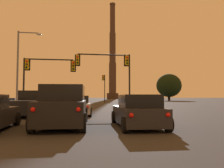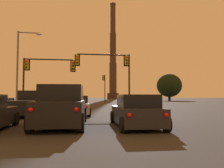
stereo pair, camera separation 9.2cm
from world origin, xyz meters
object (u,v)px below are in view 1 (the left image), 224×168
suv_center_lane_second (64,106)px  sedan_center_lane_front (77,106)px  hatchback_right_lane_second (138,112)px  smokestack (113,61)px  traffic_light_overhead_right (111,67)px  traffic_light_overhead_left (42,70)px  traffic_light_far_right (104,84)px  pickup_truck_left_lane_front (29,104)px  street_lamp (21,61)px

suv_center_lane_second → sedan_center_lane_front: size_ratio=1.05×
hatchback_right_lane_second → smokestack: (16.49, 124.17, 22.98)m
hatchback_right_lane_second → sedan_center_lane_front: bearing=112.8°
sedan_center_lane_front → smokestack: (19.29, 117.04, 22.98)m
traffic_light_overhead_right → traffic_light_overhead_left: traffic_light_overhead_right is taller
traffic_light_far_right → smokestack: 87.22m
hatchback_right_lane_second → sedan_center_lane_front: hatchback_right_lane_second is taller
hatchback_right_lane_second → traffic_light_far_right: bearing=87.6°
suv_center_lane_second → traffic_light_far_right: traffic_light_far_right is taller
suv_center_lane_second → smokestack: smokestack is taller
smokestack → sedan_center_lane_front: bearing=-99.4°
pickup_truck_left_lane_front → traffic_light_overhead_left: size_ratio=1.01×
traffic_light_far_right → smokestack: size_ratio=0.11×
pickup_truck_left_lane_front → sedan_center_lane_front: 3.44m
traffic_light_overhead_right → traffic_light_far_right: bearing=85.8°
sedan_center_lane_front → traffic_light_overhead_left: size_ratio=0.85×
suv_center_lane_second → street_lamp: street_lamp is taller
traffic_light_overhead_left → street_lamp: bearing=152.1°
street_lamp → traffic_light_overhead_right: bearing=-9.7°
hatchback_right_lane_second → traffic_light_overhead_left: bearing=116.5°
sedan_center_lane_front → street_lamp: bearing=127.6°
traffic_light_overhead_right → pickup_truck_left_lane_front: bearing=-135.9°
hatchback_right_lane_second → traffic_light_far_right: size_ratio=0.64×
hatchback_right_lane_second → traffic_light_overhead_left: size_ratio=0.75×
sedan_center_lane_front → traffic_light_far_right: bearing=81.0°
traffic_light_overhead_right → smokestack: smokestack is taller
traffic_light_overhead_left → pickup_truck_left_lane_front: bearing=-86.9°
suv_center_lane_second → traffic_light_far_right: bearing=83.7°
sedan_center_lane_front → pickup_truck_left_lane_front: bearing=-177.5°
pickup_truck_left_lane_front → suv_center_lane_second: 6.90m
pickup_truck_left_lane_front → traffic_light_overhead_right: (6.93, 6.72, 3.81)m
hatchback_right_lane_second → traffic_light_overhead_right: (0.70, 13.71, 3.95)m
sedan_center_lane_front → traffic_light_overhead_left: bearing=119.2°
traffic_light_overhead_left → street_lamp: 3.00m
suv_center_lane_second → traffic_light_overhead_left: traffic_light_overhead_left is taller
suv_center_lane_second → street_lamp: bearing=113.9°
pickup_truck_left_lane_front → traffic_light_far_right: size_ratio=0.87×
pickup_truck_left_lane_front → hatchback_right_lane_second: bearing=-51.1°
traffic_light_far_right → traffic_light_overhead_right: size_ratio=1.05×
street_lamp → smokestack: bearing=76.8°
hatchback_right_lane_second → pickup_truck_left_lane_front: size_ratio=0.74×
sedan_center_lane_front → traffic_light_far_right: (5.43, 33.15, 3.54)m
smokestack → traffic_light_overhead_right: bearing=-98.1°
traffic_light_overhead_right → smokestack: (15.80, 110.45, 19.03)m
pickup_truck_left_lane_front → sedan_center_lane_front: size_ratio=1.19×
traffic_light_far_right → smokestack: (13.86, 83.89, 19.44)m
pickup_truck_left_lane_front → sedan_center_lane_front: bearing=-0.7°
street_lamp → smokestack: 113.25m
traffic_light_far_right → street_lamp: street_lamp is taller
traffic_light_far_right → smokestack: smokestack is taller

